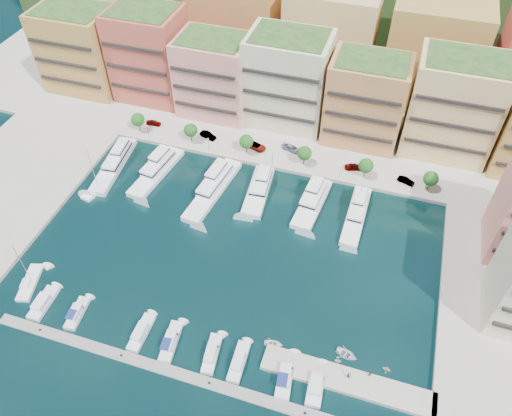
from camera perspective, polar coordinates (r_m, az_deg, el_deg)
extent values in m
plane|color=black|center=(113.06, -2.63, -5.24)|extent=(400.00, 400.00, 0.00)
cube|color=#9E998E|center=(157.30, 5.09, 11.86)|extent=(220.00, 64.00, 2.00)
cube|color=#263C18|center=(198.20, 8.68, 19.25)|extent=(240.00, 40.00, 58.00)
cube|color=gray|center=(99.61, -10.40, -17.72)|extent=(72.00, 2.20, 0.35)
cube|color=#9E998E|center=(98.54, 10.35, -18.98)|extent=(32.00, 5.00, 2.00)
cube|color=#B88843|center=(165.91, -19.43, 16.65)|extent=(22.00, 16.00, 24.00)
cube|color=black|center=(160.28, -20.97, 15.14)|extent=(20.24, 0.50, 0.90)
cube|color=#20461C|center=(160.66, -20.56, 20.44)|extent=(19.36, 14.08, 0.80)
cube|color=#BC533E|center=(155.77, -12.11, 16.71)|extent=(20.00, 16.00, 26.00)
cube|color=black|center=(149.65, -13.53, 15.15)|extent=(18.40, 0.50, 0.90)
cube|color=#20461C|center=(149.84, -12.94, 21.14)|extent=(17.60, 14.08, 0.80)
cube|color=#E78B81|center=(146.93, -4.80, 14.75)|extent=(20.00, 15.00, 22.00)
cube|color=black|center=(140.93, -5.96, 13.16)|extent=(18.40, 0.50, 0.90)
cube|color=#20461C|center=(141.35, -5.10, 18.69)|extent=(17.60, 13.20, 0.80)
cube|color=beige|center=(142.13, 3.63, 14.35)|extent=(22.00, 16.00, 25.00)
cube|color=black|center=(135.39, 2.70, 12.61)|extent=(20.24, 0.50, 0.90)
cube|color=#20461C|center=(135.77, 3.89, 18.97)|extent=(19.36, 14.08, 0.80)
cube|color=#D07E4E|center=(138.29, 12.40, 11.82)|extent=(20.00, 15.00, 23.00)
cube|color=black|center=(131.89, 11.87, 10.04)|extent=(18.40, 0.50, 0.90)
cube|color=#20461C|center=(132.14, 13.24, 16.06)|extent=(17.60, 13.20, 0.80)
cube|color=#EAC97C|center=(139.90, 21.61, 10.68)|extent=(22.00, 16.00, 26.00)
cube|color=black|center=(133.05, 21.47, 8.75)|extent=(20.24, 0.50, 0.90)
cube|color=#20461C|center=(133.26, 23.20, 15.31)|extent=(19.36, 14.08, 0.80)
cube|color=beige|center=(176.89, -12.28, 21.11)|extent=(26.00, 18.00, 30.00)
cube|color=#D07E4E|center=(165.27, -2.41, 20.22)|extent=(26.00, 18.00, 30.00)
cube|color=#EAC97C|center=(158.55, 8.44, 18.59)|extent=(26.00, 18.00, 30.00)
cube|color=#B88843|center=(157.35, 19.59, 16.23)|extent=(26.00, 18.00, 30.00)
cylinder|color=#473323|center=(146.82, -13.20, 9.10)|extent=(0.24, 0.24, 3.00)
sphere|color=#1B4814|center=(145.52, -13.35, 9.80)|extent=(3.80, 3.80, 3.80)
cylinder|color=#473323|center=(140.33, -7.39, 8.07)|extent=(0.24, 0.24, 3.00)
sphere|color=#1B4814|center=(138.96, -7.47, 8.80)|extent=(3.80, 3.80, 3.80)
cylinder|color=#473323|center=(135.42, -1.11, 6.87)|extent=(0.24, 0.24, 3.00)
sphere|color=#1B4814|center=(134.01, -1.13, 7.61)|extent=(3.80, 3.80, 3.80)
cylinder|color=#473323|center=(132.28, 5.50, 5.51)|extent=(0.24, 0.24, 3.00)
sphere|color=#1B4814|center=(130.83, 5.57, 6.25)|extent=(3.80, 3.80, 3.80)
cylinder|color=#473323|center=(131.03, 12.31, 4.02)|extent=(0.24, 0.24, 3.00)
sphere|color=#1B4814|center=(129.57, 12.47, 4.75)|extent=(3.80, 3.80, 3.80)
cylinder|color=#473323|center=(131.73, 19.12, 2.47)|extent=(0.24, 0.24, 3.00)
sphere|color=#1B4814|center=(130.27, 19.36, 3.18)|extent=(3.80, 3.80, 3.80)
cylinder|color=black|center=(143.21, -12.22, 8.47)|extent=(0.10, 0.10, 4.00)
sphere|color=#FFF2CC|center=(141.99, -12.35, 9.13)|extent=(0.30, 0.30, 0.30)
cylinder|color=black|center=(136.34, -5.45, 7.23)|extent=(0.10, 0.10, 4.00)
sphere|color=#FFF2CC|center=(135.07, -5.51, 7.90)|extent=(0.30, 0.30, 0.30)
cylinder|color=black|center=(131.60, 1.89, 5.76)|extent=(0.10, 0.10, 4.00)
sphere|color=#FFF2CC|center=(130.28, 1.91, 6.45)|extent=(0.30, 0.30, 0.30)
cylinder|color=black|center=(129.22, 9.58, 4.11)|extent=(0.10, 0.10, 4.00)
sphere|color=#FFF2CC|center=(127.87, 9.69, 4.79)|extent=(0.30, 0.30, 0.30)
cylinder|color=black|center=(129.32, 17.39, 2.36)|extent=(0.10, 0.10, 4.00)
sphere|color=#FFF2CC|center=(127.97, 17.58, 3.02)|extent=(0.30, 0.30, 0.30)
cube|color=white|center=(138.17, -15.92, 4.58)|extent=(6.74, 22.42, 2.30)
cube|color=white|center=(138.23, -15.65, 5.80)|extent=(4.90, 12.46, 1.80)
cube|color=black|center=(138.23, -15.65, 5.80)|extent=(4.97, 12.52, 0.55)
cube|color=white|center=(138.35, -15.43, 6.76)|extent=(3.35, 6.87, 1.40)
cylinder|color=#B2B2B7|center=(138.22, -15.30, 7.61)|extent=(0.14, 0.14, 1.80)
cube|color=white|center=(133.36, -11.29, 3.86)|extent=(7.39, 20.81, 2.30)
cube|color=white|center=(133.33, -11.04, 5.08)|extent=(5.31, 11.62, 1.80)
cube|color=black|center=(133.33, -11.04, 5.08)|extent=(5.38, 11.68, 0.55)
cube|color=white|center=(133.37, -10.84, 6.04)|extent=(3.61, 6.43, 1.40)
cylinder|color=#B2B2B7|center=(133.18, -10.71, 6.89)|extent=(0.14, 0.14, 1.80)
cube|color=black|center=(133.66, -11.26, 3.72)|extent=(7.44, 20.87, 0.35)
cube|color=white|center=(126.43, -4.94, 1.90)|extent=(7.56, 24.18, 2.30)
cube|color=white|center=(126.60, -4.61, 3.28)|extent=(5.40, 13.45, 1.80)
cube|color=black|center=(126.60, -4.61, 3.28)|extent=(5.47, 13.52, 0.55)
cube|color=white|center=(126.81, -4.35, 4.37)|extent=(3.65, 7.43, 1.40)
cylinder|color=#B2B2B7|center=(126.75, -4.16, 5.32)|extent=(0.14, 0.14, 1.80)
cube|color=white|center=(125.66, 0.25, 1.77)|extent=(6.45, 18.02, 2.30)
cube|color=white|center=(125.46, 0.50, 2.98)|extent=(4.87, 10.03, 1.80)
cube|color=black|center=(125.46, 0.50, 2.98)|extent=(4.93, 10.09, 0.55)
cube|color=white|center=(125.36, 0.69, 3.93)|extent=(3.40, 5.53, 1.40)
cylinder|color=#B2B2B7|center=(125.05, 0.85, 4.78)|extent=(0.14, 0.14, 1.80)
cube|color=white|center=(123.34, 6.38, 0.34)|extent=(6.66, 18.39, 2.30)
cube|color=white|center=(123.16, 6.65, 1.57)|extent=(5.01, 10.24, 1.80)
cube|color=black|center=(123.16, 6.65, 1.57)|extent=(5.07, 10.31, 0.55)
cube|color=white|center=(123.08, 6.86, 2.55)|extent=(3.49, 5.66, 1.40)
cylinder|color=#B2B2B7|center=(122.77, 7.04, 3.42)|extent=(0.14, 0.14, 1.80)
cube|color=black|center=(123.66, 6.36, 0.19)|extent=(6.72, 18.45, 0.35)
cube|color=white|center=(122.17, 11.33, -1.03)|extent=(4.53, 19.56, 2.30)
cube|color=white|center=(122.07, 11.62, 0.26)|extent=(3.62, 10.78, 1.80)
cube|color=black|center=(122.07, 11.62, 0.26)|extent=(3.68, 10.84, 0.55)
cube|color=white|center=(122.07, 11.85, 1.28)|extent=(2.61, 5.89, 1.40)
cylinder|color=#B2B2B7|center=(121.83, 12.05, 2.18)|extent=(0.14, 0.14, 1.80)
cube|color=white|center=(113.75, -23.09, -10.03)|extent=(3.18, 8.23, 1.40)
cube|color=white|center=(112.60, -23.39, -9.81)|extent=(2.38, 3.99, 1.10)
cube|color=black|center=(113.39, -22.90, -9.26)|extent=(2.05, 0.18, 0.55)
cube|color=white|center=(109.82, -19.72, -11.32)|extent=(3.12, 7.74, 1.40)
cube|color=white|center=(108.64, -19.99, -11.10)|extent=(2.21, 3.79, 1.10)
cube|color=black|center=(109.41, -19.55, -10.56)|extent=(1.71, 0.27, 0.55)
cube|color=navy|center=(107.80, -20.35, -11.33)|extent=(1.88, 2.42, 0.12)
cube|color=white|center=(103.89, -12.94, -13.76)|extent=(2.51, 8.35, 1.40)
cube|color=white|center=(102.62, -13.17, -13.58)|extent=(1.94, 4.02, 1.10)
cube|color=black|center=(103.50, -12.72, -12.91)|extent=(1.77, 0.11, 0.55)
cube|color=white|center=(101.81, -9.67, -14.86)|extent=(3.49, 8.94, 1.40)
cube|color=white|center=(100.51, -9.87, -14.70)|extent=(2.41, 4.38, 1.10)
cube|color=black|center=(101.44, -9.43, -13.97)|extent=(1.77, 0.31, 0.55)
cube|color=navy|center=(99.53, -10.19, -15.07)|extent=(2.02, 2.80, 0.12)
cube|color=white|center=(99.60, -5.05, -16.31)|extent=(3.35, 8.44, 1.40)
cube|color=white|center=(98.28, -5.19, -16.16)|extent=(2.31, 4.14, 1.10)
cube|color=black|center=(99.19, -4.83, -15.44)|extent=(1.70, 0.31, 0.55)
cube|color=white|center=(98.55, -1.98, -17.22)|extent=(2.82, 8.40, 1.40)
cube|color=white|center=(97.21, -2.08, -17.08)|extent=(2.09, 4.06, 1.10)
cube|color=black|center=(98.14, -1.75, -16.32)|extent=(1.77, 0.18, 0.55)
cube|color=white|center=(97.44, 3.37, -18.65)|extent=(3.66, 9.35, 1.40)
cube|color=white|center=(96.07, 3.33, -18.56)|extent=(2.55, 4.58, 1.10)
cube|color=black|center=(97.08, 3.62, -17.69)|extent=(1.93, 0.31, 0.55)
cube|color=navy|center=(95.03, 3.15, -19.02)|extent=(2.16, 2.92, 0.12)
cube|color=white|center=(97.17, 6.85, -19.49)|extent=(3.37, 8.38, 1.40)
cube|color=white|center=(95.82, 6.86, -19.39)|extent=(2.46, 4.08, 1.10)
cube|color=black|center=(96.75, 7.08, -18.60)|extent=(2.02, 0.24, 0.55)
cube|color=white|center=(133.20, -17.65, 2.13)|extent=(4.36, 9.93, 1.20)
cube|color=white|center=(132.07, -17.94, 2.14)|extent=(2.02, 2.65, 0.60)
cylinder|color=#B2B2B7|center=(129.21, -18.19, 4.38)|extent=(0.14, 0.14, 12.00)
cylinder|color=#B2B2B7|center=(131.34, -18.12, 2.22)|extent=(0.87, 4.27, 0.10)
cube|color=white|center=(118.24, -24.39, -7.81)|extent=(5.21, 9.85, 1.20)
cube|color=white|center=(117.22, -24.78, -7.90)|extent=(2.25, 2.72, 0.60)
cylinder|color=#B2B2B7|center=(113.59, -25.26, -5.65)|extent=(0.14, 0.14, 12.00)
cylinder|color=#B2B2B7|center=(116.52, -25.02, -7.86)|extent=(1.23, 4.12, 0.10)
imported|color=white|center=(100.48, 10.33, -16.17)|extent=(4.88, 4.00, 0.88)
imported|color=beige|center=(99.69, 9.35, -16.86)|extent=(1.46, 1.26, 0.76)
imported|color=white|center=(100.12, 2.01, -15.31)|extent=(3.99, 3.10, 0.76)
imported|color=beige|center=(100.68, 14.67, -17.37)|extent=(1.86, 1.66, 0.88)
imported|color=gray|center=(148.57, -11.62, 9.52)|extent=(4.45, 2.12, 1.47)
imported|color=gray|center=(141.45, -5.51, 8.26)|extent=(5.23, 3.18, 1.63)
imported|color=gray|center=(137.22, 0.00, 7.12)|extent=(6.28, 4.27, 1.60)
imported|color=gray|center=(136.82, 4.10, 6.83)|extent=(5.65, 3.25, 1.54)
imported|color=gray|center=(133.17, 11.11, 4.66)|extent=(5.07, 3.20, 1.61)
imported|color=gray|center=(132.46, 16.75, 3.00)|extent=(4.51, 2.70, 1.40)
imported|color=#27284F|center=(97.03, 10.51, -18.25)|extent=(0.75, 0.80, 1.83)
imported|color=brown|center=(98.03, 12.82, -17.94)|extent=(0.99, 0.97, 1.60)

